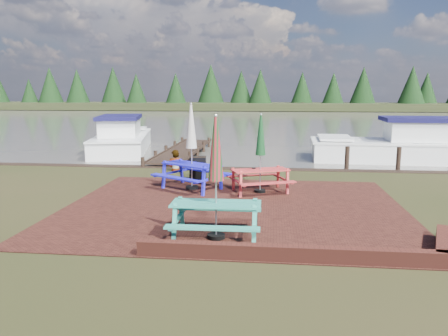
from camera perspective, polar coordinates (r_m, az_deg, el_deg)
ground at (r=10.76m, az=0.79°, el=-6.62°), size 120.00×120.00×0.00m
paving at (r=11.72m, az=1.27°, el=-5.19°), size 9.00×7.50×0.02m
brick_wall at (r=8.46m, az=14.03°, el=-10.57°), size 6.21×1.79×0.30m
water at (r=47.38m, az=5.14°, el=6.23°), size 120.00×60.00×0.02m
far_treeline at (r=76.27m, az=5.66°, el=10.10°), size 120.00×10.00×8.10m
picnic_table_teal at (r=9.08m, az=-1.05°, el=-3.83°), size 1.89×1.69×2.59m
picnic_table_red at (r=13.32m, az=4.76°, el=0.29°), size 2.18×2.07×2.40m
picnic_table_blue at (r=13.76m, az=-4.25°, el=1.06°), size 2.57×2.50×2.70m
chalkboard at (r=15.01m, az=-3.42°, el=-0.11°), size 0.57×0.62×0.87m
jetty at (r=22.20m, az=-5.41°, el=2.28°), size 1.76×9.08×1.00m
boat_jetty at (r=24.50m, az=-13.14°, el=3.60°), size 4.19×8.01×2.21m
boat_near at (r=22.28m, az=22.80°, el=2.52°), size 8.58×3.32×2.29m
person at (r=17.06m, az=-6.41°, el=2.34°), size 0.66×0.50×1.65m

